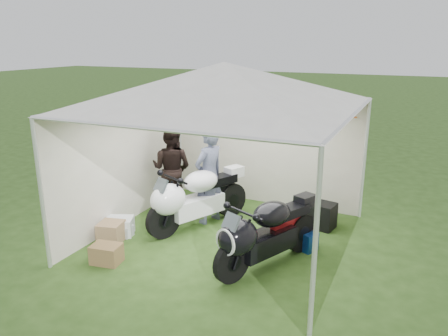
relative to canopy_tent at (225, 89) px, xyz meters
The scene contains 12 objects.
ground 2.58m from the canopy_tent, 89.22° to the right, with size 80.00×80.00×0.00m, color #254114.
canopy_tent is the anchor object (origin of this frame).
motorcycle_white 2.09m from the canopy_tent, 166.93° to the left, with size 1.18×2.07×1.09m.
motorcycle_black 2.31m from the canopy_tent, 36.27° to the right, with size 1.13×1.99×1.05m.
paddock_stand 2.78m from the canopy_tent, ahead, with size 0.42×0.26×0.31m, color #1745AE.
person_dark_jacket 2.42m from the canopy_tent, 152.65° to the left, with size 0.84×0.66×1.73m, color black.
person_blue_jacket 1.84m from the canopy_tent, 135.92° to the left, with size 0.66×0.44×1.82m, color slate.
equipment_box 2.97m from the canopy_tent, 38.72° to the left, with size 0.48×0.38×0.48m, color black.
crate_0 3.06m from the canopy_tent, 159.71° to the right, with size 0.47×0.36×0.31m, color silver.
crate_1 3.09m from the canopy_tent, 151.46° to the right, with size 0.39×0.39×0.35m, color #916F4D.
crate_2 3.04m from the canopy_tent, 157.95° to the right, with size 0.27×0.22×0.19m, color #B0B5BA.
crate_3 3.16m from the canopy_tent, 129.80° to the right, with size 0.45×0.32×0.30m, color brown.
Camera 1 is at (2.88, -6.31, 3.33)m, focal length 35.00 mm.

